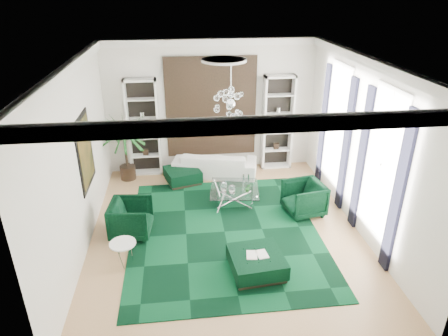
{
  "coord_description": "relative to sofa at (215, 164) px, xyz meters",
  "views": [
    {
      "loc": [
        -0.94,
        -7.63,
        5.15
      ],
      "look_at": [
        0.02,
        0.5,
        1.34
      ],
      "focal_mm": 32.0,
      "sensor_mm": 36.0,
      "label": 1
    }
  ],
  "objects": [
    {
      "name": "side_table",
      "position": [
        -2.21,
        -3.91,
        -0.1
      ],
      "size": [
        0.61,
        0.61,
        0.5
      ],
      "primitive_type": "cylinder",
      "rotation": [
        0.0,
        0.0,
        0.19
      ],
      "color": "white",
      "rests_on": "floor"
    },
    {
      "name": "floor",
      "position": [
        -0.05,
        -2.95,
        -0.36
      ],
      "size": [
        6.0,
        7.0,
        0.02
      ],
      "primitive_type": "cube",
      "color": "tan",
      "rests_on": "ground"
    },
    {
      "name": "shelving_left",
      "position": [
        -2.0,
        0.36,
        1.05
      ],
      "size": [
        0.9,
        0.38,
        2.8
      ],
      "primitive_type": null,
      "color": "white",
      "rests_on": "floor"
    },
    {
      "name": "ceiling",
      "position": [
        -0.05,
        -2.95,
        3.46
      ],
      "size": [
        6.0,
        7.0,
        0.02
      ],
      "primitive_type": "cube",
      "color": "white",
      "rests_on": "ground"
    },
    {
      "name": "painting",
      "position": [
        -3.02,
        -2.35,
        1.5
      ],
      "size": [
        0.04,
        1.3,
        1.6
      ],
      "primitive_type": "cube",
      "color": "black",
      "rests_on": "wall_left"
    },
    {
      "name": "ottoman_front",
      "position": [
        0.37,
        -4.46,
        -0.15
      ],
      "size": [
        1.09,
        1.09,
        0.4
      ],
      "primitive_type": "cube",
      "rotation": [
        0.0,
        0.0,
        0.1
      ],
      "color": "black",
      "rests_on": "floor"
    },
    {
      "name": "curtain_far_a",
      "position": [
        2.9,
        -2.23,
        1.3
      ],
      "size": [
        0.07,
        0.3,
        3.25
      ],
      "primitive_type": "cube",
      "color": "black",
      "rests_on": "floor"
    },
    {
      "name": "crown_molding",
      "position": [
        -0.05,
        -2.95,
        3.35
      ],
      "size": [
        6.0,
        7.0,
        0.18
      ],
      "primitive_type": null,
      "color": "white",
      "rests_on": "ceiling"
    },
    {
      "name": "wall_left",
      "position": [
        -3.06,
        -2.95,
        1.55
      ],
      "size": [
        0.02,
        7.0,
        3.8
      ],
      "primitive_type": "cube",
      "color": "silver",
      "rests_on": "ground"
    },
    {
      "name": "armchair_left",
      "position": [
        -2.15,
        -2.84,
        0.06
      ],
      "size": [
        0.97,
        0.95,
        0.81
      ],
      "primitive_type": "imported",
      "rotation": [
        0.0,
        0.0,
        1.47
      ],
      "color": "black",
      "rests_on": "floor"
    },
    {
      "name": "wall_right",
      "position": [
        2.96,
        -2.95,
        1.55
      ],
      "size": [
        0.02,
        7.0,
        3.8
      ],
      "primitive_type": "cube",
      "color": "silver",
      "rests_on": "ground"
    },
    {
      "name": "ottoman_side",
      "position": [
        -0.96,
        -0.39,
        -0.15
      ],
      "size": [
        1.12,
        1.12,
        0.4
      ],
      "primitive_type": "cube",
      "rotation": [
        0.0,
        0.0,
        0.29
      ],
      "color": "black",
      "rests_on": "floor"
    },
    {
      "name": "tapestry",
      "position": [
        -0.05,
        0.51,
        1.55
      ],
      "size": [
        2.5,
        0.06,
        2.8
      ],
      "primitive_type": "cube",
      "color": "black",
      "rests_on": "wall_back"
    },
    {
      "name": "window_far",
      "position": [
        2.94,
        -1.45,
        1.55
      ],
      "size": [
        0.03,
        1.1,
        2.9
      ],
      "primitive_type": "cube",
      "color": "white",
      "rests_on": "wall_right"
    },
    {
      "name": "ceiling_medallion",
      "position": [
        -0.05,
        -2.65,
        3.42
      ],
      "size": [
        0.9,
        0.9,
        0.05
      ],
      "primitive_type": "cylinder",
      "color": "white",
      "rests_on": "ceiling"
    },
    {
      "name": "shelving_right",
      "position": [
        1.9,
        0.36,
        1.05
      ],
      "size": [
        0.9,
        0.38,
        2.8
      ],
      "primitive_type": null,
      "color": "white",
      "rests_on": "floor"
    },
    {
      "name": "curtain_far_b",
      "position": [
        2.9,
        -0.67,
        1.3
      ],
      "size": [
        0.07,
        0.3,
        3.25
      ],
      "primitive_type": "cube",
      "color": "black",
      "rests_on": "floor"
    },
    {
      "name": "armchair_right",
      "position": [
        1.93,
        -2.41,
        0.06
      ],
      "size": [
        1.03,
        1.01,
        0.81
      ],
      "primitive_type": "imported",
      "rotation": [
        0.0,
        0.0,
        -1.4
      ],
      "color": "black",
      "rests_on": "floor"
    },
    {
      "name": "book",
      "position": [
        0.37,
        -4.46,
        0.07
      ],
      "size": [
        0.42,
        0.28,
        0.03
      ],
      "primitive_type": "cube",
      "color": "white",
      "rests_on": "ottoman_front"
    },
    {
      "name": "wall_back",
      "position": [
        -0.05,
        0.56,
        1.55
      ],
      "size": [
        6.0,
        0.02,
        3.8
      ],
      "primitive_type": "cube",
      "color": "silver",
      "rests_on": "ground"
    },
    {
      "name": "chandelier",
      "position": [
        0.1,
        -2.52,
        2.5
      ],
      "size": [
        1.0,
        1.0,
        0.72
      ],
      "primitive_type": null,
      "rotation": [
        0.0,
        0.0,
        0.31
      ],
      "color": "white",
      "rests_on": "ceiling"
    },
    {
      "name": "curtain_near_b",
      "position": [
        2.9,
        -3.07,
        1.3
      ],
      "size": [
        0.07,
        0.3,
        3.25
      ],
      "primitive_type": "cube",
      "color": "black",
      "rests_on": "floor"
    },
    {
      "name": "coffee_table",
      "position": [
        0.33,
        -1.72,
        -0.14
      ],
      "size": [
        1.35,
        1.35,
        0.41
      ],
      "primitive_type": null,
      "rotation": [
        0.0,
        0.0,
        -0.14
      ],
      "color": "white",
      "rests_on": "floor"
    },
    {
      "name": "table_plant",
      "position": [
        0.63,
        -1.97,
        0.18
      ],
      "size": [
        0.14,
        0.12,
        0.24
      ],
      "primitive_type": "imported",
      "rotation": [
        0.0,
        0.0,
        -0.08
      ],
      "color": "#19591E",
      "rests_on": "coffee_table"
    },
    {
      "name": "wall_front",
      "position": [
        -0.05,
        -6.46,
        1.55
      ],
      "size": [
        6.0,
        0.02,
        3.8
      ],
      "primitive_type": "cube",
      "color": "silver",
      "rests_on": "ground"
    },
    {
      "name": "rug",
      "position": [
        -0.09,
        -3.03,
        -0.34
      ],
      "size": [
        4.2,
        5.0,
        0.02
      ],
      "primitive_type": "cube",
      "color": "black",
      "rests_on": "floor"
    },
    {
      "name": "curtain_near_a",
      "position": [
        2.9,
        -4.63,
        1.3
      ],
      "size": [
        0.07,
        0.3,
        3.25
      ],
      "primitive_type": "cube",
      "color": "black",
      "rests_on": "floor"
    },
    {
      "name": "palm",
      "position": [
        -2.52,
        0.02,
        0.85
      ],
      "size": [
        1.69,
        1.69,
        2.4
      ],
      "primitive_type": null,
      "rotation": [
        0.0,
        0.0,
        -0.14
      ],
      "color": "#19591E",
      "rests_on": "floor"
    },
    {
      "name": "sofa",
      "position": [
        0.0,
        0.0,
        0.0
      ],
      "size": [
        2.55,
        1.49,
        0.7
      ],
      "primitive_type": "imported",
      "rotation": [
        0.0,
        0.0,
        2.9
      ],
      "color": "white",
      "rests_on": "floor"
    },
    {
      "name": "window_near",
      "position": [
        2.94,
        -3.85,
        1.55
      ],
      "size": [
        0.03,
        1.1,
        2.9
      ],
      "primitive_type": "cube",
      "color": "white",
      "rests_on": "wall_right"
    }
  ]
}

